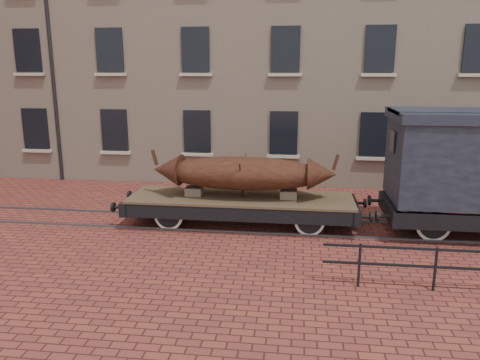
# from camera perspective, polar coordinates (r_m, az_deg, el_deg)

# --- Properties ---
(ground) EXTENTS (90.00, 90.00, 0.00)m
(ground) POSITION_cam_1_polar(r_m,az_deg,el_deg) (14.47, 0.49, -5.50)
(ground) COLOR maroon
(warehouse_cream) EXTENTS (40.00, 10.19, 14.00)m
(warehouse_cream) POSITION_cam_1_polar(r_m,az_deg,el_deg) (23.72, 11.18, 18.84)
(warehouse_cream) COLOR beige
(warehouse_cream) RESTS_ON ground
(rail_track) EXTENTS (30.00, 1.52, 0.06)m
(rail_track) POSITION_cam_1_polar(r_m,az_deg,el_deg) (14.46, 0.49, -5.38)
(rail_track) COLOR #59595E
(rail_track) RESTS_ON ground
(flatcar_wagon) EXTENTS (7.65, 2.08, 1.16)m
(flatcar_wagon) POSITION_cam_1_polar(r_m,az_deg,el_deg) (14.26, 0.09, -2.74)
(flatcar_wagon) COLOR #4C3B26
(flatcar_wagon) RESTS_ON ground
(iron_boat) EXTENTS (5.64, 1.64, 1.39)m
(iron_boat) POSITION_cam_1_polar(r_m,az_deg,el_deg) (14.02, 0.35, 0.86)
(iron_boat) COLOR #4A2316
(iron_boat) RESTS_ON flatcar_wagon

